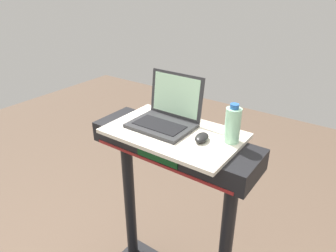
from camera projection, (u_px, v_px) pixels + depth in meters
The scene contains 4 objects.
desk_board at pixel (174, 133), 1.58m from camera, with size 0.68×0.42×0.02m, color beige.
laptop at pixel (166, 115), 1.63m from camera, with size 0.32×0.27×0.25m.
computer_mouse at pixel (202, 138), 1.48m from camera, with size 0.06×0.10×0.03m, color black.
water_bottle at pixel (233, 125), 1.44m from camera, with size 0.07×0.07×0.19m.
Camera 1 is at (0.79, -0.46, 1.92)m, focal length 33.42 mm.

